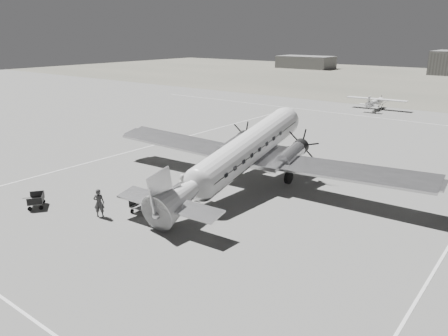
# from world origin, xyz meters

# --- Properties ---
(ground) EXTENTS (260.00, 260.00, 0.00)m
(ground) POSITION_xyz_m (0.00, 0.00, 0.00)
(ground) COLOR slate
(ground) RESTS_ON ground
(taxi_line_near) EXTENTS (60.00, 0.15, 0.01)m
(taxi_line_near) POSITION_xyz_m (0.00, -14.00, 0.01)
(taxi_line_near) COLOR silver
(taxi_line_near) RESTS_ON ground
(taxi_line_right) EXTENTS (0.15, 80.00, 0.01)m
(taxi_line_right) POSITION_xyz_m (12.00, 0.00, 0.01)
(taxi_line_right) COLOR silver
(taxi_line_right) RESTS_ON ground
(taxi_line_left) EXTENTS (0.15, 60.00, 0.01)m
(taxi_line_left) POSITION_xyz_m (-18.00, 10.00, 0.01)
(taxi_line_left) COLOR silver
(taxi_line_left) RESTS_ON ground
(taxi_line_horizon) EXTENTS (90.00, 0.15, 0.01)m
(taxi_line_horizon) POSITION_xyz_m (0.00, 40.00, 0.01)
(taxi_line_horizon) COLOR silver
(taxi_line_horizon) RESTS_ON ground
(shed_secondary) EXTENTS (18.00, 10.00, 4.00)m
(shed_secondary) POSITION_xyz_m (-55.00, 115.00, 2.00)
(shed_secondary) COLOR #606060
(shed_secondary) RESTS_ON ground
(dc3_airliner) EXTENTS (28.54, 20.60, 5.24)m
(dc3_airliner) POSITION_xyz_m (-2.73, 4.20, 2.62)
(dc3_airliner) COLOR silver
(dc3_airliner) RESTS_ON ground
(light_plane_left) EXTENTS (9.60, 7.97, 1.91)m
(light_plane_left) POSITION_xyz_m (-7.27, 46.67, 0.95)
(light_plane_left) COLOR silver
(light_plane_left) RESTS_ON ground
(baggage_cart_near) EXTENTS (1.72, 1.31, 0.91)m
(baggage_cart_near) POSITION_xyz_m (-5.15, -3.50, 0.45)
(baggage_cart_near) COLOR #606060
(baggage_cart_near) RESTS_ON ground
(baggage_cart_far) EXTENTS (1.96, 1.87, 0.91)m
(baggage_cart_far) POSITION_xyz_m (-11.75, -7.21, 0.45)
(baggage_cart_far) COLOR #606060
(baggage_cart_far) RESTS_ON ground
(ground_crew) EXTENTS (0.82, 0.79, 1.90)m
(ground_crew) POSITION_xyz_m (-6.94, -5.57, 0.95)
(ground_crew) COLOR #2E2E2E
(ground_crew) RESTS_ON ground
(ramp_agent) EXTENTS (0.79, 0.93, 1.68)m
(ramp_agent) POSITION_xyz_m (-5.03, -2.48, 0.84)
(ramp_agent) COLOR #AAA9A7
(ramp_agent) RESTS_ON ground
(passenger) EXTENTS (0.66, 0.90, 1.68)m
(passenger) POSITION_xyz_m (-5.20, 0.49, 0.84)
(passenger) COLOR #ABABA9
(passenger) RESTS_ON ground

